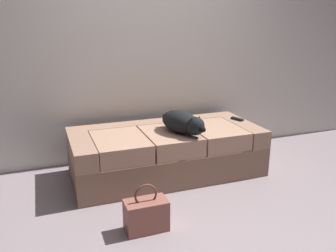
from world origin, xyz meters
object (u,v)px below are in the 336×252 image
object	(u,v)px
tv_remote	(237,119)
couch	(166,152)
dog_dark	(183,122)
handbag	(146,215)

from	to	relation	value
tv_remote	couch	bearing A→B (deg)	163.32
couch	tv_remote	xyz separation A→B (m)	(0.86, 0.06, 0.25)
dog_dark	handbag	size ratio (longest dim) A/B	1.59
dog_dark	tv_remote	world-z (taller)	dog_dark
dog_dark	tv_remote	xyz separation A→B (m)	(0.74, 0.22, -0.10)
couch	dog_dark	distance (m)	0.40
handbag	couch	bearing A→B (deg)	61.71
couch	dog_dark	world-z (taller)	dog_dark
handbag	tv_remote	bearing A→B (deg)	36.03
couch	dog_dark	size ratio (longest dim) A/B	3.17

